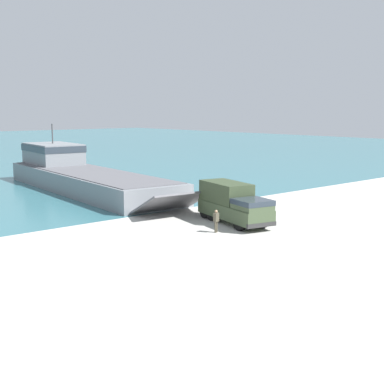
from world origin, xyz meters
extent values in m
plane|color=#B7B5AD|center=(0.00, 0.00, 0.00)|extent=(240.00, 240.00, 0.00)
cube|color=gray|center=(-1.51, 18.26, 1.06)|extent=(9.68, 29.73, 2.12)
cube|color=#56565B|center=(-1.51, 18.26, 2.16)|extent=(9.00, 28.51, 0.08)
cube|color=gray|center=(-0.63, 28.24, 3.39)|extent=(5.70, 8.59, 2.55)
cube|color=#28333D|center=(-0.63, 28.24, 4.14)|extent=(5.85, 8.68, 0.77)
cylinder|color=#3F3F42|center=(-0.63, 28.24, 5.87)|extent=(0.16, 0.16, 2.40)
cube|color=#56565B|center=(-2.97, 1.74, 1.16)|extent=(6.40, 4.53, 2.05)
cube|color=#3D4C33|center=(-1.32, -3.86, 0.96)|extent=(4.02, 7.78, 1.07)
cube|color=#3D4C33|center=(-1.86, -6.25, 1.88)|extent=(2.79, 2.97, 0.77)
cube|color=#28333D|center=(-1.86, -6.25, 2.07)|extent=(2.87, 3.01, 0.39)
cube|color=#344129|center=(-1.05, -2.63, 2.30)|extent=(3.32, 5.10, 1.60)
cube|color=#2D2D2D|center=(-2.13, -7.40, 0.57)|extent=(2.48, 0.78, 0.32)
cylinder|color=black|center=(-0.86, -6.32, 0.65)|extent=(0.68, 1.36, 1.30)
cylinder|color=black|center=(-2.80, -5.89, 0.65)|extent=(0.68, 1.36, 1.30)
cylinder|color=black|center=(0.03, -2.37, 0.65)|extent=(0.68, 1.36, 1.30)
cylinder|color=black|center=(-1.91, -1.93, 0.65)|extent=(0.68, 1.36, 1.30)
cylinder|color=black|center=(0.27, -1.30, 0.65)|extent=(0.68, 1.36, 1.30)
cylinder|color=black|center=(-1.66, -0.86, 0.65)|extent=(0.68, 1.36, 1.30)
cylinder|color=#4C4738|center=(-4.65, -5.24, 0.40)|extent=(0.14, 0.14, 0.81)
cylinder|color=#4C4738|center=(-4.47, -5.19, 0.40)|extent=(0.14, 0.14, 0.81)
cube|color=#4C4738|center=(-4.56, -5.21, 1.13)|extent=(0.49, 0.34, 0.64)
sphere|color=tan|center=(-4.56, -5.21, 1.56)|extent=(0.22, 0.22, 0.22)
cube|color=#B7BABF|center=(10.41, 47.48, 0.42)|extent=(5.91, 3.72, 0.84)
cube|color=silver|center=(10.81, 47.57, 1.30)|extent=(2.00, 2.12, 0.93)
cylinder|color=#333338|center=(4.14, 2.10, 0.30)|extent=(0.21, 0.21, 0.60)
sphere|color=#333338|center=(4.14, 2.10, 0.67)|extent=(0.25, 0.25, 0.25)
camera|label=1|loc=(-30.49, -32.68, 8.80)|focal=50.00mm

